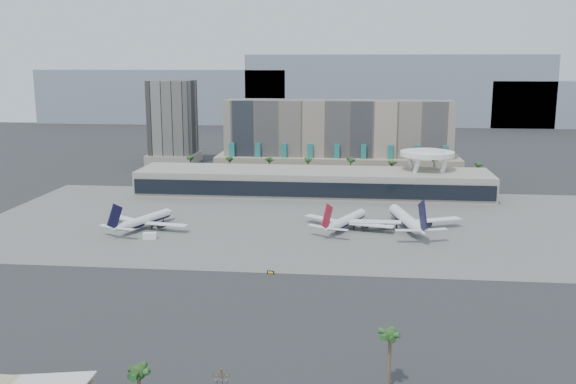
# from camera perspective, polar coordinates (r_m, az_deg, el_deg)

# --- Properties ---
(ground) EXTENTS (900.00, 900.00, 0.00)m
(ground) POSITION_cam_1_polar(r_m,az_deg,el_deg) (207.55, 0.15, -6.39)
(ground) COLOR #232326
(ground) RESTS_ON ground
(apron_pad) EXTENTS (260.00, 130.00, 0.06)m
(apron_pad) POSITION_cam_1_polar(r_m,az_deg,el_deg) (260.19, 1.39, -2.66)
(apron_pad) COLOR #5B5B59
(apron_pad) RESTS_ON ground
(mountain_ridge) EXTENTS (680.00, 60.00, 70.00)m
(mountain_ridge) POSITION_cam_1_polar(r_m,az_deg,el_deg) (667.30, 6.75, 8.58)
(mountain_ridge) COLOR gray
(mountain_ridge) RESTS_ON ground
(hotel) EXTENTS (140.00, 30.00, 42.00)m
(hotel) POSITION_cam_1_polar(r_m,az_deg,el_deg) (373.93, 4.42, 4.30)
(hotel) COLOR gray
(hotel) RESTS_ON ground
(office_tower) EXTENTS (30.00, 30.00, 52.00)m
(office_tower) POSITION_cam_1_polar(r_m,az_deg,el_deg) (414.81, -10.19, 5.72)
(office_tower) COLOR black
(office_tower) RESTS_ON ground
(terminal) EXTENTS (170.00, 32.50, 14.50)m
(terminal) POSITION_cam_1_polar(r_m,az_deg,el_deg) (312.23, 2.21, 0.96)
(terminal) COLOR #A39C8F
(terminal) RESTS_ON ground
(saucer_structure) EXTENTS (26.00, 26.00, 21.89)m
(saucer_structure) POSITION_cam_1_polar(r_m,az_deg,el_deg) (317.61, 12.27, 3.07)
(saucer_structure) COLOR white
(saucer_structure) RESTS_ON ground
(palm_row) EXTENTS (157.80, 2.80, 13.10)m
(palm_row) POSITION_cam_1_polar(r_m,az_deg,el_deg) (345.81, 3.77, 2.65)
(palm_row) COLOR brown
(palm_row) RESTS_ON ground
(airliner_left) EXTENTS (35.29, 36.41, 13.25)m
(airliner_left) POSITION_cam_1_polar(r_m,az_deg,el_deg) (255.08, -12.66, -2.47)
(airliner_left) COLOR white
(airliner_left) RESTS_ON ground
(airliner_centre) EXTENTS (35.10, 36.12, 13.40)m
(airliner_centre) POSITION_cam_1_polar(r_m,az_deg,el_deg) (249.23, 5.19, -2.55)
(airliner_centre) COLOR white
(airliner_centre) RESTS_ON ground
(airliner_right) EXTENTS (44.14, 45.90, 16.04)m
(airliner_right) POSITION_cam_1_polar(r_m,az_deg,el_deg) (251.46, 10.48, -2.42)
(airliner_right) COLOR white
(airliner_right) RESTS_ON ground
(service_vehicle_a) EXTENTS (5.11, 3.07, 2.35)m
(service_vehicle_a) POSITION_cam_1_polar(r_m,az_deg,el_deg) (240.56, -12.18, -3.83)
(service_vehicle_a) COLOR white
(service_vehicle_a) RESTS_ON ground
(service_vehicle_b) EXTENTS (3.79, 3.05, 1.70)m
(service_vehicle_b) POSITION_cam_1_polar(r_m,az_deg,el_deg) (246.21, 3.94, -3.31)
(service_vehicle_b) COLOR silver
(service_vehicle_b) RESTS_ON ground
(taxiway_sign) EXTENTS (2.28, 0.77, 1.03)m
(taxiway_sign) POSITION_cam_1_polar(r_m,az_deg,el_deg) (197.88, -1.56, -7.15)
(taxiway_sign) COLOR black
(taxiway_sign) RESTS_ON ground
(near_palm_a) EXTENTS (6.00, 6.00, 10.61)m
(near_palm_a) POSITION_cam_1_polar(r_m,az_deg,el_deg) (123.17, -13.12, -15.92)
(near_palm_a) COLOR brown
(near_palm_a) RESTS_ON ground
(near_palm_b) EXTENTS (6.00, 6.00, 12.72)m
(near_palm_b) POSITION_cam_1_polar(r_m,az_deg,el_deg) (131.04, 9.05, -13.00)
(near_palm_b) COLOR brown
(near_palm_b) RESTS_ON ground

